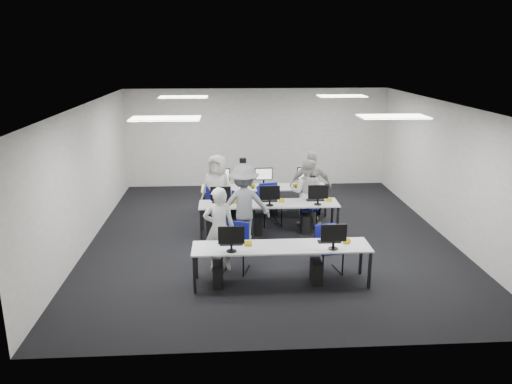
{
  "coord_description": "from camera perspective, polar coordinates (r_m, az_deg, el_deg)",
  "views": [
    {
      "loc": [
        -0.97,
        -10.69,
        4.14
      ],
      "look_at": [
        -0.3,
        0.2,
        1.0
      ],
      "focal_mm": 35.0,
      "sensor_mm": 36.0,
      "label": 1
    }
  ],
  "objects": [
    {
      "name": "equipment_back",
      "position": [
        12.93,
        1.77,
        -0.96
      ],
      "size": [
        2.91,
        0.41,
        1.19
      ],
      "color": "white",
      "rests_on": "desk_back"
    },
    {
      "name": "chair_2",
      "position": [
        12.13,
        -4.5,
        -2.49
      ],
      "size": [
        0.54,
        0.57,
        0.93
      ],
      "rotation": [
        0.0,
        0.0,
        0.19
      ],
      "color": "navy",
      "rests_on": "ground"
    },
    {
      "name": "ceiling_panels",
      "position": [
        10.79,
        1.66,
        9.9
      ],
      "size": [
        5.2,
        4.6,
        0.02
      ],
      "color": "white",
      "rests_on": "room"
    },
    {
      "name": "chair_7",
      "position": [
        12.63,
        6.26,
        -1.77
      ],
      "size": [
        0.59,
        0.62,
        0.93
      ],
      "rotation": [
        0.0,
        0.0,
        -0.32
      ],
      "color": "navy",
      "rests_on": "ground"
    },
    {
      "name": "student_2",
      "position": [
        12.1,
        -4.4,
        0.27
      ],
      "size": [
        0.99,
        0.84,
        1.72
      ],
      "primitive_type": "imported",
      "rotation": [
        0.0,
        0.0,
        -0.42
      ],
      "color": "#BAB8AF",
      "rests_on": "ground"
    },
    {
      "name": "chair_3",
      "position": [
        12.21,
        1.64,
        -2.24
      ],
      "size": [
        0.56,
        0.6,
        0.98
      ],
      "rotation": [
        0.0,
        0.0,
        0.18
      ],
      "color": "navy",
      "rests_on": "ground"
    },
    {
      "name": "student_3",
      "position": [
        12.38,
        6.25,
        0.7
      ],
      "size": [
        1.08,
        0.55,
        1.77
      ],
      "primitive_type": "imported",
      "rotation": [
        0.0,
        0.0,
        -0.12
      ],
      "color": "#BAB8AF",
      "rests_on": "ground"
    },
    {
      "name": "chair_0",
      "position": [
        9.69,
        -2.31,
        -7.34
      ],
      "size": [
        0.57,
        0.6,
        0.93
      ],
      "rotation": [
        0.0,
        0.0,
        -0.28
      ],
      "color": "navy",
      "rests_on": "ground"
    },
    {
      "name": "chair_5",
      "position": [
        12.37,
        -3.31,
        -2.2
      ],
      "size": [
        0.47,
        0.5,
        0.86
      ],
      "rotation": [
        0.0,
        0.0,
        -0.1
      ],
      "color": "navy",
      "rests_on": "ground"
    },
    {
      "name": "equipment_front",
      "position": [
        9.13,
        1.7,
        -8.43
      ],
      "size": [
        2.51,
        0.41,
        1.19
      ],
      "color": "#0D61B4",
      "rests_on": "desk_front"
    },
    {
      "name": "chair_1",
      "position": [
        9.74,
        8.24,
        -7.44
      ],
      "size": [
        0.53,
        0.56,
        0.9
      ],
      "rotation": [
        0.0,
        0.0,
        0.2
      ],
      "color": "navy",
      "rests_on": "ground"
    },
    {
      "name": "desk_mid",
      "position": [
        11.47,
        1.48,
        -1.51
      ],
      "size": [
        3.2,
        0.7,
        0.73
      ],
      "color": "white",
      "rests_on": "ground"
    },
    {
      "name": "student_1",
      "position": [
        12.04,
        5.78,
        -0.05
      ],
      "size": [
        0.94,
        0.83,
        1.63
      ],
      "primitive_type": "imported",
      "rotation": [
        0.0,
        0.0,
        2.84
      ],
      "color": "#BAB8AF",
      "rests_on": "ground"
    },
    {
      "name": "desk_front",
      "position": [
        9.03,
        2.92,
        -6.49
      ],
      "size": [
        3.2,
        0.7,
        0.73
      ],
      "color": "white",
      "rests_on": "ground"
    },
    {
      "name": "desk_back",
      "position": [
        12.8,
        0.94,
        0.37
      ],
      "size": [
        3.2,
        0.7,
        0.73
      ],
      "color": "white",
      "rests_on": "ground"
    },
    {
      "name": "student_0",
      "position": [
        9.56,
        -4.22,
        -4.24
      ],
      "size": [
        0.61,
        0.4,
        1.66
      ],
      "primitive_type": "imported",
      "rotation": [
        0.0,
        0.0,
        3.14
      ],
      "color": "#BAB8AF",
      "rests_on": "ground"
    },
    {
      "name": "dslr_camera",
      "position": [
        10.73,
        -1.52,
        3.62
      ],
      "size": [
        0.15,
        0.19,
        0.1
      ],
      "primitive_type": "cube",
      "rotation": [
        0.0,
        0.0,
        3.2
      ],
      "color": "black",
      "rests_on": "photographer"
    },
    {
      "name": "room",
      "position": [
        11.05,
        1.6,
        2.23
      ],
      "size": [
        9.0,
        9.02,
        3.0
      ],
      "color": "black",
      "rests_on": "ground"
    },
    {
      "name": "chair_4",
      "position": [
        12.18,
        6.19,
        -2.57
      ],
      "size": [
        0.54,
        0.56,
        0.86
      ],
      "rotation": [
        0.0,
        0.0,
        -0.31
      ],
      "color": "navy",
      "rests_on": "ground"
    },
    {
      "name": "chair_6",
      "position": [
        12.34,
        1.02,
        -2.03
      ],
      "size": [
        0.54,
        0.58,
        0.99
      ],
      "rotation": [
        0.0,
        0.0,
        0.12
      ],
      "color": "navy",
      "rests_on": "ground"
    },
    {
      "name": "photographer",
      "position": [
        10.8,
        -1.39,
        -1.49
      ],
      "size": [
        1.18,
        0.72,
        1.77
      ],
      "primitive_type": "imported",
      "rotation": [
        0.0,
        0.0,
        3.2
      ],
      "color": "slate",
      "rests_on": "ground"
    },
    {
      "name": "handbag",
      "position": [
        11.35,
        -4.17,
        -0.77
      ],
      "size": [
        0.38,
        0.31,
        0.27
      ],
      "primitive_type": "ellipsoid",
      "rotation": [
        0.0,
        0.0,
        -0.34
      ],
      "color": "#99724F",
      "rests_on": "desk_mid"
    },
    {
      "name": "equipment_mid",
      "position": [
        11.54,
        0.53,
        -3.09
      ],
      "size": [
        2.91,
        0.41,
        1.19
      ],
      "color": "white",
      "rests_on": "desk_mid"
    }
  ]
}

